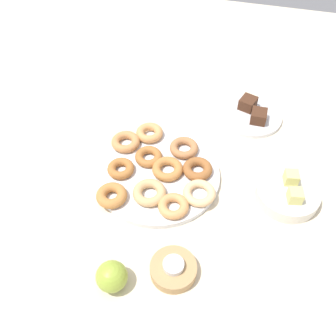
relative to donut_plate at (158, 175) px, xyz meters
The scene contains 22 objects.
ground_plane 0.01m from the donut_plate, ahead, with size 2.40×2.40×0.00m, color beige.
donut_plate is the anchor object (origin of this frame).
donut_0 0.09m from the donut_plate, ahead, with size 0.09×0.09×0.03m, color tan.
donut_1 0.04m from the donut_plate, 112.34° to the left, with size 0.09×0.09×0.03m, color #BC7A3D.
donut_2 0.11m from the donut_plate, 78.15° to the right, with size 0.08×0.08×0.02m, color #AD6B33.
donut_3 0.14m from the donut_plate, 69.14° to the left, with size 0.09×0.09×0.02m, color #EABC84.
donut_4 0.12m from the donut_plate, 154.07° to the left, with size 0.09×0.09×0.02m, color #B27547.
donut_5 0.06m from the donut_plate, 136.43° to the right, with size 0.08×0.08×0.02m, color #AD6B33.
donut_6 0.16m from the donut_plate, 154.27° to the right, with size 0.08×0.08×0.03m, color tan.
donut_7 0.12m from the donut_plate, 106.73° to the left, with size 0.09×0.09×0.03m, color #995B2D.
donut_8 0.16m from the donut_plate, 38.35° to the right, with size 0.08×0.08×0.03m, color #BC7A3D.
donut_9 0.16m from the donut_plate, 123.38° to the right, with size 0.09×0.09×0.03m, color #C6844C.
donut_10 0.14m from the donut_plate, 33.87° to the left, with size 0.08×0.08×0.02m, color tan.
cake_plate 0.41m from the donut_plate, 145.43° to the left, with size 0.21×0.21×0.01m, color silver.
brownie_near 0.43m from the donut_plate, 149.62° to the left, with size 0.06×0.05×0.04m, color #472819.
brownie_far 0.40m from the donut_plate, 140.17° to the left, with size 0.06×0.05×0.04m, color #472819.
candle_holder 0.30m from the donut_plate, 22.90° to the left, with size 0.11×0.11×0.03m, color tan.
tealight 0.30m from the donut_plate, 22.90° to the left, with size 0.05×0.05×0.01m, color silver.
fruit_bowl 0.37m from the donut_plate, 92.59° to the left, with size 0.17×0.17×0.04m, color silver.
melon_chunk_left 0.37m from the donut_plate, 97.27° to the left, with size 0.04×0.04×0.04m, color #DBD67A.
melon_chunk_right 0.38m from the donut_plate, 87.94° to the left, with size 0.04×0.04×0.04m, color #DBD67A.
apple 0.34m from the donut_plate, ahead, with size 0.07×0.07×0.07m, color #93AD38.
Camera 1 is at (0.65, 0.20, 0.82)m, focal length 38.76 mm.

